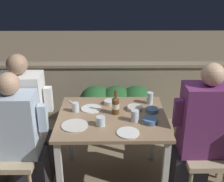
{
  "coord_description": "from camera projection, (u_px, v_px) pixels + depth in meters",
  "views": [
    {
      "loc": [
        -0.02,
        -2.27,
        1.96
      ],
      "look_at": [
        0.0,
        0.06,
        0.97
      ],
      "focal_mm": 45.0,
      "sensor_mm": 36.0,
      "label": 1
    }
  ],
  "objects": [
    {
      "name": "bowl_2",
      "position": [
        150.0,
        120.0,
        2.44
      ],
      "size": [
        0.13,
        0.13,
        0.04
      ],
      "color": "#4C709E",
      "rests_on": "dining_table"
    },
    {
      "name": "plate_1",
      "position": [
        75.0,
        125.0,
        2.39
      ],
      "size": [
        0.23,
        0.23,
        0.01
      ],
      "color": "silver",
      "rests_on": "dining_table"
    },
    {
      "name": "chair_right_far",
      "position": [
        212.0,
        129.0,
        2.79
      ],
      "size": [
        0.48,
        0.48,
        0.86
      ],
      "color": "tan",
      "rests_on": "ground_plane"
    },
    {
      "name": "bowl_3",
      "position": [
        135.0,
        108.0,
        2.67
      ],
      "size": [
        0.15,
        0.15,
        0.04
      ],
      "color": "beige",
      "rests_on": "dining_table"
    },
    {
      "name": "chair_left_far",
      "position": [
        9.0,
        131.0,
        2.76
      ],
      "size": [
        0.48,
        0.48,
        0.86
      ],
      "color": "tan",
      "rests_on": "ground_plane"
    },
    {
      "name": "glass_cup_3",
      "position": [
        101.0,
        121.0,
        2.39
      ],
      "size": [
        0.08,
        0.08,
        0.08
      ],
      "color": "silver",
      "rests_on": "dining_table"
    },
    {
      "name": "person_blue_shirt",
      "position": [
        20.0,
        138.0,
        2.46
      ],
      "size": [
        0.48,
        0.26,
        1.23
      ],
      "color": "#282833",
      "rests_on": "ground_plane"
    },
    {
      "name": "glass_cup_1",
      "position": [
        150.0,
        98.0,
        2.78
      ],
      "size": [
        0.06,
        0.06,
        0.12
      ],
      "color": "silver",
      "rests_on": "dining_table"
    },
    {
      "name": "planter_hedge",
      "position": [
        116.0,
        108.0,
        3.57
      ],
      "size": [
        0.93,
        0.47,
        0.66
      ],
      "color": "brown",
      "rests_on": "ground_plane"
    },
    {
      "name": "glass_cup_2",
      "position": [
        135.0,
        116.0,
        2.45
      ],
      "size": [
        0.07,
        0.07,
        0.1
      ],
      "color": "silver",
      "rests_on": "dining_table"
    },
    {
      "name": "bowl_1",
      "position": [
        110.0,
        102.0,
        2.78
      ],
      "size": [
        0.11,
        0.11,
        0.04
      ],
      "color": "silver",
      "rests_on": "dining_table"
    },
    {
      "name": "person_white_polo",
      "position": [
        28.0,
        119.0,
        2.71
      ],
      "size": [
        0.49,
        0.26,
        1.3
      ],
      "color": "#282833",
      "rests_on": "ground_plane"
    },
    {
      "name": "chair_right_near",
      "position": [
        221.0,
        146.0,
        2.52
      ],
      "size": [
        0.48,
        0.48,
        0.86
      ],
      "color": "tan",
      "rests_on": "ground_plane"
    },
    {
      "name": "fork_0",
      "position": [
        73.0,
        104.0,
        2.79
      ],
      "size": [
        0.11,
        0.15,
        0.01
      ],
      "color": "silver",
      "rests_on": "dining_table"
    },
    {
      "name": "beer_bottle",
      "position": [
        116.0,
        105.0,
        2.57
      ],
      "size": [
        0.07,
        0.07,
        0.23
      ],
      "color": "brown",
      "rests_on": "dining_table"
    },
    {
      "name": "person_purple_stripe",
      "position": [
        201.0,
        134.0,
        2.46
      ],
      "size": [
        0.5,
        0.26,
        1.3
      ],
      "color": "#282833",
      "rests_on": "ground_plane"
    },
    {
      "name": "glass_cup_0",
      "position": [
        76.0,
        107.0,
        2.62
      ],
      "size": [
        0.06,
        0.06,
        0.09
      ],
      "color": "silver",
      "rests_on": "dining_table"
    },
    {
      "name": "bowl_0",
      "position": [
        152.0,
        110.0,
        2.63
      ],
      "size": [
        0.12,
        0.12,
        0.04
      ],
      "color": "#4C709E",
      "rests_on": "dining_table"
    },
    {
      "name": "plate_0",
      "position": [
        128.0,
        133.0,
        2.28
      ],
      "size": [
        0.19,
        0.19,
        0.01
      ],
      "color": "white",
      "rests_on": "dining_table"
    },
    {
      "name": "parapet_wall",
      "position": [
        111.0,
        91.0,
        3.97
      ],
      "size": [
        9.0,
        0.18,
        0.82
      ],
      "color": "gray",
      "rests_on": "ground_plane"
    },
    {
      "name": "plate_2",
      "position": [
        91.0,
        109.0,
        2.69
      ],
      "size": [
        0.2,
        0.2,
        0.01
      ],
      "color": "white",
      "rests_on": "dining_table"
    },
    {
      "name": "dining_table",
      "position": [
        112.0,
        125.0,
        2.6
      ],
      "size": [
        0.99,
        0.84,
        0.75
      ],
      "color": "#937556",
      "rests_on": "ground_plane"
    },
    {
      "name": "ground_plane",
      "position": [
        112.0,
        181.0,
        2.86
      ],
      "size": [
        16.0,
        16.0,
        0.0
      ],
      "primitive_type": "plane",
      "color": "#847056"
    }
  ]
}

